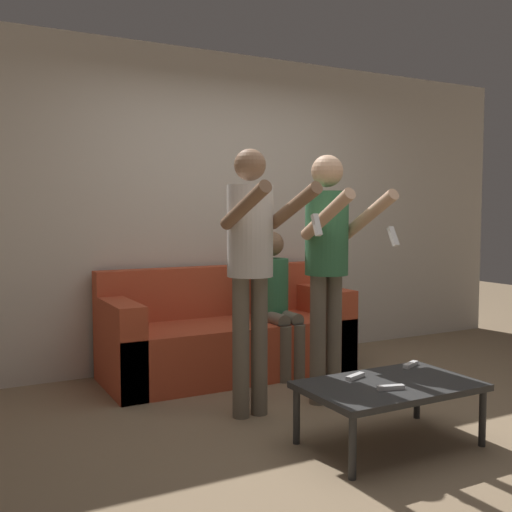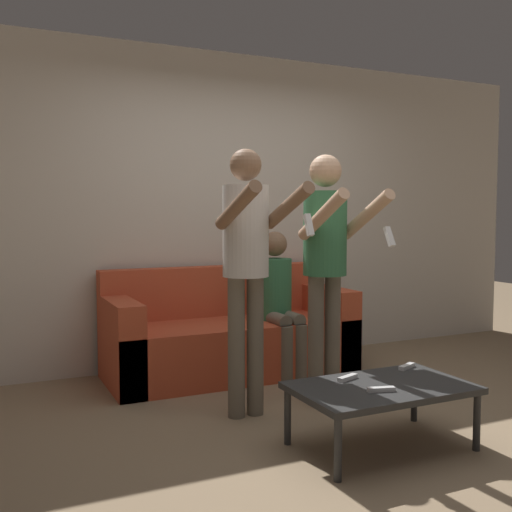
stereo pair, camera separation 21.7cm
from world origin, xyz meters
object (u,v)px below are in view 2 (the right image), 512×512
at_px(couch, 229,337).
at_px(person_standing_left, 247,252).
at_px(remote_mid, 348,378).
at_px(remote_near, 381,389).
at_px(coffee_table, 381,391).
at_px(remote_far, 407,366).
at_px(person_standing_right, 326,251).
at_px(person_seated, 279,297).

distance_m(couch, person_standing_left, 1.31).
bearing_deg(remote_mid, remote_near, -82.40).
height_order(remote_near, remote_mid, same).
relative_size(coffee_table, remote_far, 6.51).
height_order(person_standing_right, remote_mid, person_standing_right).
xyz_separation_m(coffee_table, remote_far, (0.36, 0.22, 0.05)).
bearing_deg(person_standing_right, remote_near, -102.72).
bearing_deg(couch, person_seated, -25.48).
distance_m(person_standing_left, person_seated, 1.15).
bearing_deg(person_standing_right, couch, 106.27).
height_order(coffee_table, remote_near, remote_near).
distance_m(person_standing_left, remote_far, 1.22).
bearing_deg(remote_near, couch, 92.85).
bearing_deg(remote_mid, person_standing_left, 119.64).
relative_size(person_seated, remote_far, 7.67).
bearing_deg(person_standing_right, person_seated, 85.36).
xyz_separation_m(person_standing_left, remote_near, (0.39, -0.89, -0.70)).
bearing_deg(coffee_table, person_standing_right, 81.28).
bearing_deg(remote_far, coffee_table, -148.30).
height_order(person_standing_right, coffee_table, person_standing_right).
bearing_deg(couch, person_standing_right, -73.73).
relative_size(person_standing_right, person_seated, 1.47).
bearing_deg(person_standing_right, coffee_table, -98.72).
xyz_separation_m(person_standing_left, coffee_table, (0.47, -0.79, -0.74)).
height_order(person_seated, remote_far, person_seated).
bearing_deg(person_standing_left, remote_far, -34.28).
relative_size(couch, person_standing_right, 1.17).
bearing_deg(couch, person_standing_left, -106.23).
height_order(couch, person_standing_left, person_standing_left).
distance_m(person_standing_right, person_seated, 0.94).
height_order(person_standing_right, remote_far, person_standing_right).
relative_size(person_standing_right, remote_near, 11.08).
bearing_deg(couch, remote_near, -87.15).
height_order(person_standing_left, remote_mid, person_standing_left).
distance_m(couch, remote_mid, 1.64).
bearing_deg(remote_mid, coffee_table, -54.70).
distance_m(couch, remote_far, 1.67).
xyz_separation_m(person_seated, remote_far, (0.17, -1.40, -0.27)).
height_order(couch, person_standing_right, person_standing_right).
distance_m(couch, person_standing_right, 1.30).
height_order(remote_mid, remote_far, same).
xyz_separation_m(couch, person_standing_left, (-0.29, -1.01, 0.77)).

